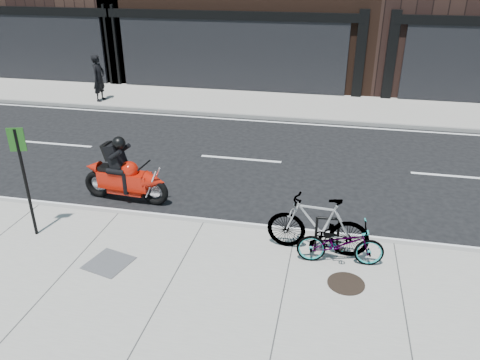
% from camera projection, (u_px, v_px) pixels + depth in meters
% --- Properties ---
extents(ground, '(120.00, 120.00, 0.00)m').
position_uv_depth(ground, '(225.00, 188.00, 12.02)').
color(ground, black).
rests_on(ground, ground).
extents(sidewalk_near, '(60.00, 6.00, 0.13)m').
position_uv_depth(sidewalk_near, '(153.00, 318.00, 7.56)').
color(sidewalk_near, gray).
rests_on(sidewalk_near, ground).
extents(sidewalk_far, '(60.00, 3.50, 0.13)m').
position_uv_depth(sidewalk_far, '(270.00, 104.00, 18.85)').
color(sidewalk_far, gray).
rests_on(sidewalk_far, ground).
extents(bike_rack, '(0.47, 0.08, 0.78)m').
position_uv_depth(bike_rack, '(327.00, 232.00, 8.97)').
color(bike_rack, black).
rests_on(bike_rack, sidewalk_near).
extents(bicycle_front, '(1.65, 0.69, 0.85)m').
position_uv_depth(bicycle_front, '(340.00, 243.00, 8.68)').
color(bicycle_front, gray).
rests_on(bicycle_front, sidewalk_near).
extents(bicycle_rear, '(2.01, 0.71, 1.19)m').
position_uv_depth(bicycle_rear, '(318.00, 225.00, 8.95)').
color(bicycle_rear, gray).
rests_on(bicycle_rear, sidewalk_near).
extents(motorcycle, '(2.21, 0.61, 1.65)m').
position_uv_depth(motorcycle, '(128.00, 176.00, 11.11)').
color(motorcycle, black).
rests_on(motorcycle, ground).
extents(pedestrian, '(0.49, 0.70, 1.84)m').
position_uv_depth(pedestrian, '(99.00, 78.00, 18.69)').
color(pedestrian, black).
rests_on(pedestrian, sidewalk_far).
extents(manhole_cover, '(0.85, 0.85, 0.02)m').
position_uv_depth(manhole_cover, '(346.00, 283.00, 8.26)').
color(manhole_cover, black).
rests_on(manhole_cover, sidewalk_near).
extents(utility_grate, '(0.91, 0.91, 0.02)m').
position_uv_depth(utility_grate, '(109.00, 263.00, 8.82)').
color(utility_grate, '#525255').
rests_on(utility_grate, sidewalk_near).
extents(sign_post, '(0.31, 0.11, 2.33)m').
position_uv_depth(sign_post, '(24.00, 173.00, 9.19)').
color(sign_post, black).
rests_on(sign_post, sidewalk_near).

